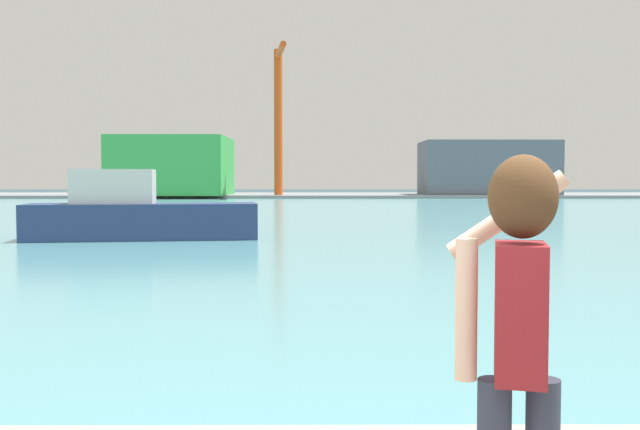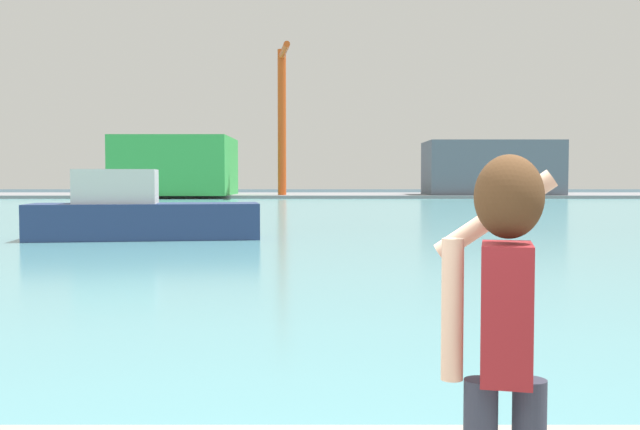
# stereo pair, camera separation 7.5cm
# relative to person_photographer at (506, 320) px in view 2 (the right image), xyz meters

# --- Properties ---
(ground_plane) EXTENTS (220.00, 220.00, 0.00)m
(ground_plane) POSITION_rel_person_photographer_xyz_m (-0.92, 49.86, -1.72)
(ground_plane) COLOR #334751
(harbor_water) EXTENTS (140.00, 100.00, 0.02)m
(harbor_water) POSITION_rel_person_photographer_xyz_m (-0.92, 51.86, -1.71)
(harbor_water) COLOR #599EA8
(harbor_water) RESTS_ON ground_plane
(far_shore_dock) EXTENTS (140.00, 20.00, 0.37)m
(far_shore_dock) POSITION_rel_person_photographer_xyz_m (-0.92, 91.86, -1.54)
(far_shore_dock) COLOR gray
(far_shore_dock) RESTS_ON ground_plane
(person_photographer) EXTENTS (0.53, 0.57, 1.74)m
(person_photographer) POSITION_rel_person_photographer_xyz_m (0.00, 0.00, 0.00)
(person_photographer) COLOR #2D3342
(person_photographer) RESTS_ON quay_promenade
(boat_moored) EXTENTS (8.80, 3.64, 2.64)m
(boat_moored) POSITION_rel_person_photographer_xyz_m (-7.59, 24.86, -0.76)
(boat_moored) COLOR navy
(boat_moored) RESTS_ON harbor_water
(warehouse_left) EXTENTS (13.40, 13.60, 6.94)m
(warehouse_left) POSITION_rel_person_photographer_xyz_m (-18.17, 86.51, 2.12)
(warehouse_left) COLOR green
(warehouse_left) RESTS_ON far_shore_dock
(warehouse_right) EXTENTS (15.99, 9.05, 6.52)m
(warehouse_right) POSITION_rel_person_photographer_xyz_m (20.27, 87.46, 1.91)
(warehouse_right) COLOR slate
(warehouse_right) RESTS_ON far_shore_dock
(port_crane) EXTENTS (1.82, 8.51, 17.25)m
(port_crane) POSITION_rel_person_photographer_xyz_m (-5.20, 84.21, 8.73)
(port_crane) COLOR #D84C19
(port_crane) RESTS_ON far_shore_dock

